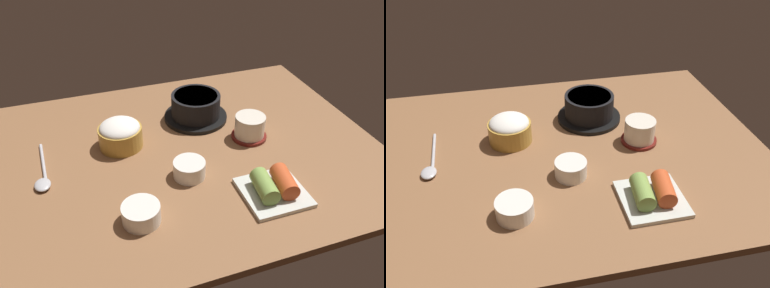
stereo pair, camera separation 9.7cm
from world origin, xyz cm
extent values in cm
cube|color=brown|center=(0.00, 0.00, 1.00)|extent=(100.00, 76.00, 2.00)
cylinder|color=black|center=(8.55, 13.69, 2.54)|extent=(17.73, 17.73, 1.09)
cylinder|color=black|center=(8.55, 13.69, 6.27)|extent=(13.65, 13.65, 6.36)
cylinder|color=#D15619|center=(8.55, 13.69, 9.14)|extent=(12.01, 12.01, 0.60)
cylinder|color=#B78C38|center=(-13.97, 7.28, 4.71)|extent=(11.09, 11.09, 5.42)
ellipsoid|color=white|center=(-13.97, 7.28, 7.42)|extent=(10.20, 10.20, 3.88)
cylinder|color=maroon|center=(18.66, 0.15, 2.40)|extent=(9.29, 9.29, 0.80)
cylinder|color=silver|center=(18.66, 0.15, 5.60)|extent=(7.87, 7.87, 5.61)
cylinder|color=#C6D18C|center=(18.66, 0.15, 8.11)|extent=(6.69, 6.69, 0.40)
cylinder|color=white|center=(-1.39, -9.87, 4.00)|extent=(7.47, 7.47, 4.00)
cylinder|color=#386B2D|center=(-1.39, -9.87, 5.70)|extent=(6.13, 6.13, 0.50)
cube|color=silver|center=(13.99, -21.84, 2.50)|extent=(13.62, 13.62, 1.00)
cylinder|color=#7A9E47|center=(11.60, -21.84, 5.03)|extent=(4.94, 8.57, 4.07)
cylinder|color=#C64C23|center=(16.37, -21.84, 5.03)|extent=(5.32, 8.72, 4.07)
cylinder|color=white|center=(-15.11, -20.12, 3.99)|extent=(7.92, 7.92, 3.98)
cylinder|color=#386B2D|center=(-15.11, -20.12, 5.68)|extent=(6.50, 6.50, 0.50)
cylinder|color=#B7B7BC|center=(-33.34, 5.41, 2.40)|extent=(1.54, 16.60, 0.80)
ellipsoid|color=#B7B7BC|center=(-33.71, -2.87, 2.72)|extent=(3.60, 4.68, 1.26)
camera|label=1|loc=(-23.94, -76.64, 61.22)|focal=36.88mm
camera|label=2|loc=(-14.62, -79.26, 61.22)|focal=36.88mm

